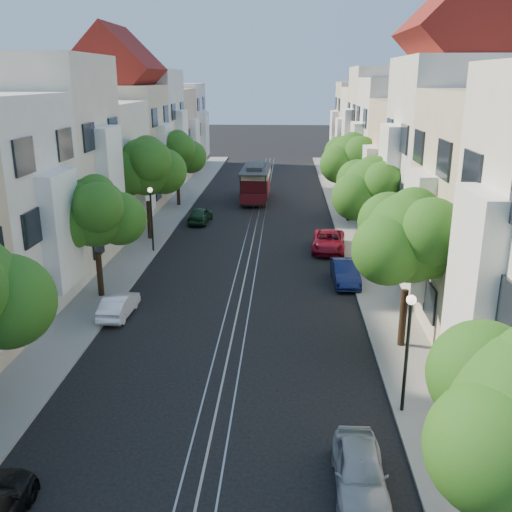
# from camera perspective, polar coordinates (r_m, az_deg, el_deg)

# --- Properties ---
(ground) EXTENTS (200.00, 200.00, 0.00)m
(ground) POSITION_cam_1_polar(r_m,az_deg,el_deg) (42.57, -0.11, 2.60)
(ground) COLOR black
(ground) RESTS_ON ground
(sidewalk_east) EXTENTS (2.50, 80.00, 0.12)m
(sidewalk_east) POSITION_cam_1_polar(r_m,az_deg,el_deg) (42.79, 9.64, 2.51)
(sidewalk_east) COLOR gray
(sidewalk_east) RESTS_ON ground
(sidewalk_west) EXTENTS (2.50, 80.00, 0.12)m
(sidewalk_west) POSITION_cam_1_polar(r_m,az_deg,el_deg) (43.54, -9.69, 2.77)
(sidewalk_west) COLOR gray
(sidewalk_west) RESTS_ON ground
(rail_left) EXTENTS (0.06, 80.00, 0.02)m
(rail_left) POSITION_cam_1_polar(r_m,az_deg,el_deg) (42.60, -0.85, 2.62)
(rail_left) COLOR gray
(rail_left) RESTS_ON ground
(rail_slot) EXTENTS (0.06, 80.00, 0.02)m
(rail_slot) POSITION_cam_1_polar(r_m,az_deg,el_deg) (42.57, -0.11, 2.61)
(rail_slot) COLOR gray
(rail_slot) RESTS_ON ground
(rail_right) EXTENTS (0.06, 80.00, 0.02)m
(rail_right) POSITION_cam_1_polar(r_m,az_deg,el_deg) (42.54, 0.63, 2.60)
(rail_right) COLOR gray
(rail_right) RESTS_ON ground
(lane_line) EXTENTS (0.08, 80.00, 0.01)m
(lane_line) POSITION_cam_1_polar(r_m,az_deg,el_deg) (42.57, -0.11, 2.60)
(lane_line) COLOR tan
(lane_line) RESTS_ON ground
(townhouses_east) EXTENTS (7.75, 72.00, 12.00)m
(townhouses_east) POSITION_cam_1_polar(r_m,az_deg,el_deg) (42.51, 16.28, 9.02)
(townhouses_east) COLOR beige
(townhouses_east) RESTS_ON ground
(townhouses_west) EXTENTS (7.75, 72.00, 11.76)m
(townhouses_west) POSITION_cam_1_polar(r_m,az_deg,el_deg) (43.76, -16.04, 9.13)
(townhouses_west) COLOR silver
(townhouses_west) RESTS_ON ground
(tree_e_b) EXTENTS (4.93, 4.08, 6.68)m
(tree_e_b) POSITION_cam_1_polar(r_m,az_deg,el_deg) (23.45, 15.25, 1.61)
(tree_e_b) COLOR black
(tree_e_b) RESTS_ON ground
(tree_e_c) EXTENTS (4.84, 3.99, 6.52)m
(tree_e_c) POSITION_cam_1_polar(r_m,az_deg,el_deg) (34.03, 11.51, 6.43)
(tree_e_c) COLOR black
(tree_e_c) RESTS_ON ground
(tree_e_d) EXTENTS (5.01, 4.16, 6.85)m
(tree_e_d) POSITION_cam_1_polar(r_m,az_deg,el_deg) (44.76, 9.55, 9.45)
(tree_e_d) COLOR black
(tree_e_d) RESTS_ON ground
(tree_w_b) EXTENTS (4.72, 3.87, 6.27)m
(tree_w_b) POSITION_cam_1_polar(r_m,az_deg,el_deg) (29.38, -15.74, 4.01)
(tree_w_b) COLOR black
(tree_w_b) RESTS_ON ground
(tree_w_c) EXTENTS (5.13, 4.28, 7.09)m
(tree_w_c) POSITION_cam_1_polar(r_m,az_deg,el_deg) (39.64, -10.84, 8.68)
(tree_w_c) COLOR black
(tree_w_c) RESTS_ON ground
(tree_w_d) EXTENTS (4.84, 3.99, 6.52)m
(tree_w_d) POSITION_cam_1_polar(r_m,az_deg,el_deg) (50.36, -7.87, 10.08)
(tree_w_d) COLOR black
(tree_w_d) RESTS_ON ground
(lamp_east) EXTENTS (0.32, 0.32, 4.16)m
(lamp_east) POSITION_cam_1_polar(r_m,az_deg,el_deg) (19.31, 14.97, -7.78)
(lamp_east) COLOR black
(lamp_east) RESTS_ON ground
(lamp_west) EXTENTS (0.32, 0.32, 4.16)m
(lamp_west) POSITION_cam_1_polar(r_m,az_deg,el_deg) (37.00, -10.45, 4.58)
(lamp_west) COLOR black
(lamp_west) RESTS_ON ground
(cable_car) EXTENTS (2.64, 7.99, 3.05)m
(cable_car) POSITION_cam_1_polar(r_m,az_deg,el_deg) (52.85, -0.00, 7.52)
(cable_car) COLOR black
(cable_car) RESTS_ON ground
(parked_car_e_near) EXTENTS (1.48, 3.55, 1.20)m
(parked_car_e_near) POSITION_cam_1_polar(r_m,az_deg,el_deg) (16.90, 10.34, -20.34)
(parked_car_e_near) COLOR #A0A5AB
(parked_car_e_near) RESTS_ON ground
(parked_car_e_mid) EXTENTS (1.43, 3.85, 1.26)m
(parked_car_e_mid) POSITION_cam_1_polar(r_m,az_deg,el_deg) (31.75, 8.92, -1.64)
(parked_car_e_mid) COLOR #0D1642
(parked_car_e_mid) RESTS_ON ground
(parked_car_e_far) EXTENTS (2.47, 4.67, 1.25)m
(parked_car_e_far) POSITION_cam_1_polar(r_m,az_deg,el_deg) (37.66, 7.27, 1.47)
(parked_car_e_far) COLOR maroon
(parked_car_e_far) RESTS_ON ground
(parked_car_w_mid) EXTENTS (1.28, 3.33, 1.08)m
(parked_car_w_mid) POSITION_cam_1_polar(r_m,az_deg,el_deg) (27.96, -13.56, -4.79)
(parked_car_w_mid) COLOR white
(parked_car_w_mid) RESTS_ON ground
(parked_car_w_far) EXTENTS (1.71, 3.72, 1.24)m
(parked_car_w_far) POSITION_cam_1_polar(r_m,az_deg,el_deg) (44.82, -5.60, 4.09)
(parked_car_w_far) COLOR #14321D
(parked_car_w_far) RESTS_ON ground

